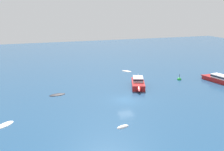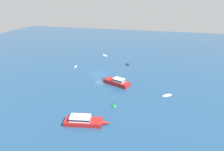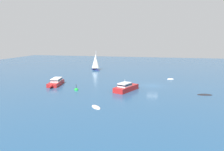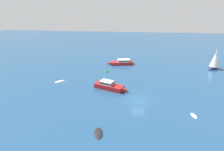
{
  "view_description": "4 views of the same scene",
  "coord_description": "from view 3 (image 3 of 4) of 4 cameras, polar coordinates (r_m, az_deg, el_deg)",
  "views": [
    {
      "loc": [
        -16.25,
        -39.6,
        15.18
      ],
      "look_at": [
        -0.53,
        5.63,
        2.93
      ],
      "focal_mm": 43.43,
      "sensor_mm": 36.0,
      "label": 1
    },
    {
      "loc": [
        47.39,
        16.07,
        21.06
      ],
      "look_at": [
        2.44,
        4.47,
        1.19
      ],
      "focal_mm": 29.67,
      "sensor_mm": 36.0,
      "label": 2
    },
    {
      "loc": [
        -2.55,
        52.57,
        11.01
      ],
      "look_at": [
        9.4,
        1.25,
        2.25
      ],
      "focal_mm": 36.32,
      "sensor_mm": 36.0,
      "label": 3
    },
    {
      "loc": [
        -34.2,
        2.26,
        19.62
      ],
      "look_at": [
        6.32,
        5.95,
        2.76
      ],
      "focal_mm": 31.01,
      "sensor_mm": 36.0,
      "label": 4
    }
  ],
  "objects": [
    {
      "name": "rib_3",
      "position": [
        63.09,
        14.5,
        -0.92
      ],
      "size": [
        1.97,
        1.24,
        0.49
      ],
      "rotation": [
        0.0,
        0.0,
        0.29
      ],
      "color": "white",
      "rests_on": "ground"
    },
    {
      "name": "rib_2",
      "position": [
        36.8,
        -4.03,
        -8.0
      ],
      "size": [
        2.46,
        2.68,
        0.4
      ],
      "rotation": [
        0.0,
        0.0,
        2.25
      ],
      "color": "silver",
      "rests_on": "ground"
    },
    {
      "name": "launch",
      "position": [
        47.97,
        3.68,
        -2.96
      ],
      "size": [
        4.65,
        8.26,
        2.5
      ],
      "rotation": [
        0.0,
        0.0,
        4.34
      ],
      "color": "#B21E1E",
      "rests_on": "ground"
    },
    {
      "name": "rib",
      "position": [
        48.0,
        22.3,
        -4.54
      ],
      "size": [
        3.12,
        1.87,
        0.35
      ],
      "rotation": [
        0.0,
        0.0,
        0.17
      ],
      "color": "black",
      "rests_on": "ground"
    },
    {
      "name": "motor_cruiser",
      "position": [
        55.22,
        -13.97,
        -1.64
      ],
      "size": [
        3.44,
        8.43,
        1.56
      ],
      "rotation": [
        0.0,
        0.0,
        1.74
      ],
      "color": "#B21E1E",
      "rests_on": "ground"
    },
    {
      "name": "sloop",
      "position": [
        78.9,
        -4.17,
        3.2
      ],
      "size": [
        5.07,
        5.16,
        7.16
      ],
      "rotation": [
        0.0,
        0.0,
        2.34
      ],
      "color": "#191E4C",
      "rests_on": "ground"
    },
    {
      "name": "ground_plane",
      "position": [
        53.77,
        10.12,
        -2.53
      ],
      "size": [
        160.0,
        160.0,
        0.0
      ],
      "primitive_type": "plane",
      "color": "navy"
    },
    {
      "name": "mooring_buoy",
      "position": [
        49.09,
        -8.97,
        -3.63
      ],
      "size": [
        0.88,
        0.88,
        1.68
      ],
      "color": "green",
      "rests_on": "ground"
    }
  ]
}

